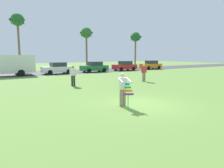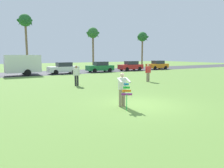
{
  "view_description": "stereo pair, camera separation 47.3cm",
  "coord_description": "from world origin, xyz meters",
  "px_view_note": "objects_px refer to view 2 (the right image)",
  "views": [
    {
      "loc": [
        -7.39,
        -8.32,
        2.64
      ],
      "look_at": [
        -1.13,
        1.19,
        1.05
      ],
      "focal_mm": 33.65,
      "sensor_mm": 36.0,
      "label": 1
    },
    {
      "loc": [
        -6.99,
        -8.57,
        2.64
      ],
      "look_at": [
        -1.13,
        1.19,
        1.05
      ],
      "focal_mm": 33.65,
      "sensor_mm": 36.0,
      "label": 2
    }
  ],
  "objects_px": {
    "person_kite_flyer": "(122,88)",
    "palm_tree_far_left": "(142,38)",
    "parked_car_white": "(63,68)",
    "parked_car_red": "(131,66)",
    "parked_car_orange": "(157,65)",
    "palm_tree_centre_far": "(93,34)",
    "palm_tree_right_near": "(25,23)",
    "person_walker_near": "(76,75)",
    "parked_car_green": "(100,67)",
    "kite_held": "(127,92)",
    "parked_truck_white_box": "(16,65)",
    "person_walker_far": "(148,72)"
  },
  "relations": [
    {
      "from": "person_walker_near",
      "to": "person_walker_far",
      "type": "height_order",
      "value": "same"
    },
    {
      "from": "palm_tree_far_left",
      "to": "parked_car_orange",
      "type": "bearing_deg",
      "value": -111.34
    },
    {
      "from": "person_kite_flyer",
      "to": "palm_tree_far_left",
      "type": "height_order",
      "value": "palm_tree_far_left"
    },
    {
      "from": "person_walker_near",
      "to": "parked_car_red",
      "type": "bearing_deg",
      "value": 39.72
    },
    {
      "from": "palm_tree_right_near",
      "to": "person_walker_near",
      "type": "distance_m",
      "value": 23.42
    },
    {
      "from": "parked_car_orange",
      "to": "person_walker_far",
      "type": "relative_size",
      "value": 2.43
    },
    {
      "from": "parked_car_red",
      "to": "palm_tree_centre_far",
      "type": "distance_m",
      "value": 11.38
    },
    {
      "from": "palm_tree_right_near",
      "to": "parked_car_orange",
      "type": "bearing_deg",
      "value": -26.44
    },
    {
      "from": "person_kite_flyer",
      "to": "parked_car_orange",
      "type": "xyz_separation_m",
      "value": [
        21.17,
        20.06,
        -0.18
      ]
    },
    {
      "from": "parked_car_white",
      "to": "parked_car_red",
      "type": "distance_m",
      "value": 11.68
    },
    {
      "from": "parked_car_red",
      "to": "palm_tree_centre_far",
      "type": "height_order",
      "value": "palm_tree_centre_far"
    },
    {
      "from": "parked_car_white",
      "to": "parked_car_green",
      "type": "relative_size",
      "value": 1.0
    },
    {
      "from": "parked_car_green",
      "to": "palm_tree_right_near",
      "type": "relative_size",
      "value": 0.44
    },
    {
      "from": "kite_held",
      "to": "palm_tree_far_left",
      "type": "relative_size",
      "value": 0.16
    },
    {
      "from": "person_kite_flyer",
      "to": "palm_tree_right_near",
      "type": "relative_size",
      "value": 0.18
    },
    {
      "from": "parked_car_red",
      "to": "parked_car_white",
      "type": "bearing_deg",
      "value": 180.0
    },
    {
      "from": "person_walker_far",
      "to": "person_kite_flyer",
      "type": "bearing_deg",
      "value": -137.67
    },
    {
      "from": "parked_car_white",
      "to": "person_walker_far",
      "type": "distance_m",
      "value": 13.66
    },
    {
      "from": "parked_car_green",
      "to": "parked_car_white",
      "type": "bearing_deg",
      "value": 179.99
    },
    {
      "from": "kite_held",
      "to": "parked_car_orange",
      "type": "relative_size",
      "value": 0.3
    },
    {
      "from": "palm_tree_centre_far",
      "to": "person_walker_near",
      "type": "bearing_deg",
      "value": -119.22
    },
    {
      "from": "person_walker_near",
      "to": "parked_car_green",
      "type": "bearing_deg",
      "value": 54.42
    },
    {
      "from": "parked_car_green",
      "to": "person_walker_far",
      "type": "bearing_deg",
      "value": -96.46
    },
    {
      "from": "parked_car_white",
      "to": "parked_car_orange",
      "type": "height_order",
      "value": "same"
    },
    {
      "from": "parked_car_orange",
      "to": "parked_car_green",
      "type": "bearing_deg",
      "value": -180.0
    },
    {
      "from": "kite_held",
      "to": "palm_tree_centre_far",
      "type": "height_order",
      "value": "palm_tree_centre_far"
    },
    {
      "from": "parked_car_white",
      "to": "parked_car_orange",
      "type": "distance_m",
      "value": 17.72
    },
    {
      "from": "person_kite_flyer",
      "to": "parked_car_green",
      "type": "relative_size",
      "value": 0.41
    },
    {
      "from": "parked_car_orange",
      "to": "palm_tree_centre_far",
      "type": "height_order",
      "value": "palm_tree_centre_far"
    },
    {
      "from": "palm_tree_centre_far",
      "to": "person_kite_flyer",
      "type": "bearing_deg",
      "value": -113.27
    },
    {
      "from": "palm_tree_right_near",
      "to": "person_walker_near",
      "type": "height_order",
      "value": "palm_tree_right_near"
    },
    {
      "from": "parked_car_red",
      "to": "palm_tree_far_left",
      "type": "relative_size",
      "value": 0.55
    },
    {
      "from": "parked_car_orange",
      "to": "palm_tree_far_left",
      "type": "distance_m",
      "value": 10.84
    },
    {
      "from": "parked_car_red",
      "to": "person_walker_near",
      "type": "relative_size",
      "value": 2.43
    },
    {
      "from": "person_kite_flyer",
      "to": "parked_truck_white_box",
      "type": "distance_m",
      "value": 20.24
    },
    {
      "from": "person_kite_flyer",
      "to": "parked_car_orange",
      "type": "bearing_deg",
      "value": 43.47
    },
    {
      "from": "parked_car_orange",
      "to": "palm_tree_right_near",
      "type": "bearing_deg",
      "value": 153.56
    },
    {
      "from": "person_kite_flyer",
      "to": "person_walker_far",
      "type": "bearing_deg",
      "value": 42.33
    },
    {
      "from": "kite_held",
      "to": "parked_car_red",
      "type": "bearing_deg",
      "value": 53.53
    },
    {
      "from": "palm_tree_right_near",
      "to": "palm_tree_far_left",
      "type": "distance_m",
      "value": 24.27
    },
    {
      "from": "parked_car_white",
      "to": "parked_car_red",
      "type": "xyz_separation_m",
      "value": [
        11.68,
        -0.0,
        0.0
      ]
    },
    {
      "from": "palm_tree_centre_far",
      "to": "palm_tree_far_left",
      "type": "relative_size",
      "value": 1.04
    },
    {
      "from": "parked_truck_white_box",
      "to": "kite_held",
      "type": "bearing_deg",
      "value": -83.17
    },
    {
      "from": "palm_tree_far_left",
      "to": "person_walker_far",
      "type": "height_order",
      "value": "palm_tree_far_left"
    },
    {
      "from": "parked_car_green",
      "to": "palm_tree_centre_far",
      "type": "xyz_separation_m",
      "value": [
        3.42,
        9.46,
        5.85
      ]
    },
    {
      "from": "person_kite_flyer",
      "to": "palm_tree_centre_far",
      "type": "bearing_deg",
      "value": 66.73
    },
    {
      "from": "palm_tree_centre_far",
      "to": "person_walker_far",
      "type": "height_order",
      "value": "palm_tree_centre_far"
    },
    {
      "from": "parked_car_red",
      "to": "parked_car_green",
      "type": "bearing_deg",
      "value": -179.99
    },
    {
      "from": "kite_held",
      "to": "person_walker_near",
      "type": "relative_size",
      "value": 0.73
    },
    {
      "from": "parked_truck_white_box",
      "to": "person_walker_far",
      "type": "height_order",
      "value": "parked_truck_white_box"
    }
  ]
}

